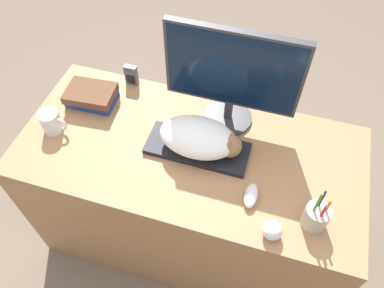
{
  "coord_description": "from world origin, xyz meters",
  "views": [
    {
      "loc": [
        0.28,
        -0.54,
        2.02
      ],
      "look_at": [
        0.02,
        0.33,
        0.84
      ],
      "focal_mm": 35.0,
      "sensor_mm": 36.0,
      "label": 1
    }
  ],
  "objects_px": {
    "cat": "(201,138)",
    "coffee_mug": "(52,122)",
    "baseball": "(272,230)",
    "keyboard": "(197,148)",
    "computer_mouse": "(251,196)",
    "book_stack": "(91,96)",
    "monitor": "(232,75)",
    "pen_cup": "(316,216)",
    "phone": "(131,75)"
  },
  "relations": [
    {
      "from": "cat",
      "to": "coffee_mug",
      "type": "relative_size",
      "value": 2.83
    },
    {
      "from": "baseball",
      "to": "keyboard",
      "type": "bearing_deg",
      "value": 141.5
    },
    {
      "from": "computer_mouse",
      "to": "cat",
      "type": "bearing_deg",
      "value": 146.57
    },
    {
      "from": "coffee_mug",
      "to": "book_stack",
      "type": "bearing_deg",
      "value": 67.08
    },
    {
      "from": "monitor",
      "to": "coffee_mug",
      "type": "bearing_deg",
      "value": -158.35
    },
    {
      "from": "pen_cup",
      "to": "phone",
      "type": "height_order",
      "value": "pen_cup"
    },
    {
      "from": "keyboard",
      "to": "phone",
      "type": "relative_size",
      "value": 4.1
    },
    {
      "from": "computer_mouse",
      "to": "book_stack",
      "type": "relative_size",
      "value": 0.48
    },
    {
      "from": "coffee_mug",
      "to": "baseball",
      "type": "relative_size",
      "value": 1.68
    },
    {
      "from": "pen_cup",
      "to": "coffee_mug",
      "type": "bearing_deg",
      "value": 173.87
    },
    {
      "from": "pen_cup",
      "to": "computer_mouse",
      "type": "bearing_deg",
      "value": 171.64
    },
    {
      "from": "cat",
      "to": "book_stack",
      "type": "height_order",
      "value": "cat"
    },
    {
      "from": "cat",
      "to": "phone",
      "type": "xyz_separation_m",
      "value": [
        -0.42,
        0.29,
        -0.04
      ]
    },
    {
      "from": "coffee_mug",
      "to": "book_stack",
      "type": "xyz_separation_m",
      "value": [
        0.08,
        0.2,
        -0.01
      ]
    },
    {
      "from": "keyboard",
      "to": "cat",
      "type": "distance_m",
      "value": 0.08
    },
    {
      "from": "cat",
      "to": "coffee_mug",
      "type": "height_order",
      "value": "cat"
    },
    {
      "from": "cat",
      "to": "book_stack",
      "type": "xyz_separation_m",
      "value": [
        -0.55,
        0.12,
        -0.05
      ]
    },
    {
      "from": "coffee_mug",
      "to": "pen_cup",
      "type": "distance_m",
      "value": 1.12
    },
    {
      "from": "computer_mouse",
      "to": "coffee_mug",
      "type": "bearing_deg",
      "value": 174.47
    },
    {
      "from": "monitor",
      "to": "baseball",
      "type": "distance_m",
      "value": 0.6
    },
    {
      "from": "keyboard",
      "to": "baseball",
      "type": "xyz_separation_m",
      "value": [
        0.35,
        -0.28,
        0.02
      ]
    },
    {
      "from": "keyboard",
      "to": "coffee_mug",
      "type": "relative_size",
      "value": 3.58
    },
    {
      "from": "coffee_mug",
      "to": "baseball",
      "type": "height_order",
      "value": "coffee_mug"
    },
    {
      "from": "phone",
      "to": "keyboard",
      "type": "bearing_deg",
      "value": -35.41
    },
    {
      "from": "computer_mouse",
      "to": "phone",
      "type": "distance_m",
      "value": 0.81
    },
    {
      "from": "keyboard",
      "to": "pen_cup",
      "type": "height_order",
      "value": "pen_cup"
    },
    {
      "from": "keyboard",
      "to": "computer_mouse",
      "type": "bearing_deg",
      "value": -31.97
    },
    {
      "from": "keyboard",
      "to": "monitor",
      "type": "relative_size",
      "value": 0.78
    },
    {
      "from": "book_stack",
      "to": "computer_mouse",
      "type": "bearing_deg",
      "value": -19.64
    },
    {
      "from": "phone",
      "to": "pen_cup",
      "type": "bearing_deg",
      "value": -28.35
    },
    {
      "from": "monitor",
      "to": "coffee_mug",
      "type": "distance_m",
      "value": 0.78
    },
    {
      "from": "baseball",
      "to": "phone",
      "type": "distance_m",
      "value": 0.96
    },
    {
      "from": "keyboard",
      "to": "coffee_mug",
      "type": "xyz_separation_m",
      "value": [
        -0.62,
        -0.07,
        0.04
      ]
    },
    {
      "from": "pen_cup",
      "to": "book_stack",
      "type": "bearing_deg",
      "value": 162.83
    },
    {
      "from": "phone",
      "to": "cat",
      "type": "bearing_deg",
      "value": -34.52
    },
    {
      "from": "pen_cup",
      "to": "phone",
      "type": "bearing_deg",
      "value": 151.65
    },
    {
      "from": "keyboard",
      "to": "cat",
      "type": "relative_size",
      "value": 1.26
    },
    {
      "from": "keyboard",
      "to": "coffee_mug",
      "type": "height_order",
      "value": "coffee_mug"
    },
    {
      "from": "keyboard",
      "to": "coffee_mug",
      "type": "distance_m",
      "value": 0.63
    },
    {
      "from": "pen_cup",
      "to": "baseball",
      "type": "relative_size",
      "value": 2.98
    },
    {
      "from": "pen_cup",
      "to": "book_stack",
      "type": "height_order",
      "value": "pen_cup"
    },
    {
      "from": "computer_mouse",
      "to": "pen_cup",
      "type": "xyz_separation_m",
      "value": [
        0.23,
        -0.03,
        0.03
      ]
    },
    {
      "from": "coffee_mug",
      "to": "phone",
      "type": "bearing_deg",
      "value": 60.29
    },
    {
      "from": "cat",
      "to": "pen_cup",
      "type": "height_order",
      "value": "pen_cup"
    },
    {
      "from": "pen_cup",
      "to": "baseball",
      "type": "distance_m",
      "value": 0.16
    },
    {
      "from": "cat",
      "to": "phone",
      "type": "height_order",
      "value": "cat"
    },
    {
      "from": "coffee_mug",
      "to": "book_stack",
      "type": "height_order",
      "value": "coffee_mug"
    },
    {
      "from": "computer_mouse",
      "to": "coffee_mug",
      "type": "distance_m",
      "value": 0.88
    },
    {
      "from": "cat",
      "to": "pen_cup",
      "type": "xyz_separation_m",
      "value": [
        0.48,
        -0.19,
        -0.03
      ]
    },
    {
      "from": "cat",
      "to": "phone",
      "type": "bearing_deg",
      "value": 145.48
    }
  ]
}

